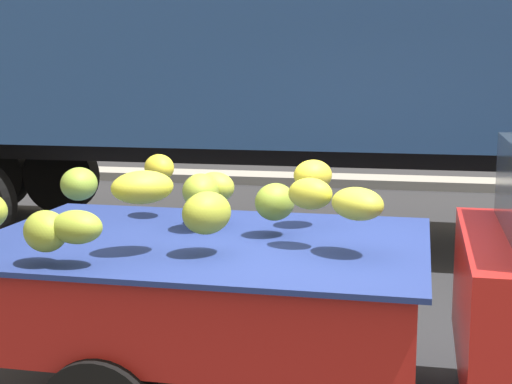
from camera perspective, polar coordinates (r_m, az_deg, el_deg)
curb_strip at (r=13.81m, az=9.57°, el=0.75°), size 80.00×0.80×0.16m
semi_trailer at (r=9.17m, az=2.29°, el=12.01°), size 12.01×2.71×3.95m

